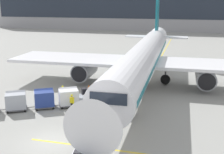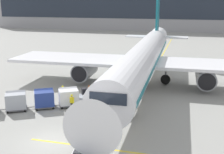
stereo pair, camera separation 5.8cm
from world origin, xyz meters
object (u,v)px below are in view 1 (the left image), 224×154
(ground_crew_wingwalker, at_px, (72,101))
(baggage_cart_second, at_px, (44,98))
(belt_loader, at_px, (96,93))
(baggage_cart_lead, at_px, (69,97))
(ground_crew_by_loader, at_px, (63,92))
(ground_crew_by_carts, at_px, (70,97))
(safety_cone_wingtip, at_px, (92,86))
(parked_airplane, at_px, (143,58))
(baggage_cart_third, at_px, (16,101))
(safety_cone_engine_keepout, at_px, (89,88))
(ground_crew_marshaller, at_px, (98,100))

(ground_crew_wingwalker, bearing_deg, baggage_cart_second, 177.03)
(belt_loader, relative_size, ground_crew_wingwalker, 2.83)
(baggage_cart_lead, distance_m, baggage_cart_second, 2.47)
(baggage_cart_lead, height_order, ground_crew_by_loader, baggage_cart_lead)
(ground_crew_by_loader, relative_size, ground_crew_by_carts, 1.00)
(baggage_cart_lead, relative_size, ground_crew_wingwalker, 1.58)
(belt_loader, height_order, safety_cone_wingtip, belt_loader)
(belt_loader, relative_size, baggage_cart_lead, 1.79)
(ground_crew_by_loader, height_order, safety_cone_wingtip, ground_crew_by_loader)
(baggage_cart_second, bearing_deg, ground_crew_by_loader, 67.93)
(baggage_cart_lead, bearing_deg, ground_crew_wingwalker, -54.84)
(parked_airplane, height_order, baggage_cart_third, parked_airplane)
(baggage_cart_second, xyz_separation_m, ground_crew_by_loader, (0.98, 2.41, -0.00))
(baggage_cart_third, height_order, safety_cone_wingtip, baggage_cart_third)
(baggage_cart_third, xyz_separation_m, safety_cone_engine_keepout, (4.77, 8.16, -0.63))
(ground_crew_by_carts, xyz_separation_m, ground_crew_wingwalker, (0.75, -1.24, 0.00))
(baggage_cart_lead, bearing_deg, ground_crew_marshaller, -3.07)
(ground_crew_wingwalker, distance_m, safety_cone_wingtip, 7.87)
(parked_airplane, relative_size, baggage_cart_second, 16.25)
(safety_cone_engine_keepout, bearing_deg, ground_crew_marshaller, -62.99)
(baggage_cart_lead, xyz_separation_m, ground_crew_marshaller, (3.19, -0.17, -0.00))
(ground_crew_by_loader, relative_size, safety_cone_engine_keepout, 2.32)
(baggage_cart_lead, height_order, safety_cone_wingtip, baggage_cart_lead)
(ground_crew_by_loader, xyz_separation_m, ground_crew_by_carts, (1.37, -1.33, 0.00))
(baggage_cart_third, xyz_separation_m, ground_crew_marshaller, (7.75, 2.32, -0.00))
(ground_crew_by_loader, bearing_deg, baggage_cart_third, -131.17)
(baggage_cart_lead, bearing_deg, baggage_cart_second, -153.54)
(safety_cone_engine_keepout, height_order, safety_cone_wingtip, safety_cone_engine_keepout)
(baggage_cart_third, relative_size, ground_crew_marshaller, 1.58)
(parked_airplane, bearing_deg, baggage_cart_lead, -121.79)
(parked_airplane, distance_m, safety_cone_wingtip, 7.40)
(ground_crew_wingwalker, bearing_deg, safety_cone_engine_keepout, 95.56)
(belt_loader, xyz_separation_m, ground_crew_by_carts, (-2.04, -2.35, 0.07))
(baggage_cart_lead, bearing_deg, ground_crew_by_loader, 133.20)
(safety_cone_engine_keepout, relative_size, safety_cone_wingtip, 1.13)
(ground_crew_wingwalker, xyz_separation_m, safety_cone_wingtip, (-0.55, 7.82, -0.68))
(baggage_cart_third, distance_m, ground_crew_by_carts, 5.31)
(ground_crew_marshaller, distance_m, ground_crew_wingwalker, 2.55)
(ground_crew_by_carts, relative_size, ground_crew_wingwalker, 1.00)
(ground_crew_by_carts, bearing_deg, safety_cone_engine_keepout, 89.26)
(baggage_cart_second, xyz_separation_m, safety_cone_engine_keepout, (2.42, 6.77, -0.63))
(baggage_cart_lead, distance_m, safety_cone_wingtip, 6.60)
(belt_loader, xyz_separation_m, baggage_cart_second, (-4.39, -3.42, 0.07))
(baggage_cart_lead, relative_size, ground_crew_by_carts, 1.58)
(baggage_cart_second, relative_size, baggage_cart_third, 1.00)
(belt_loader, distance_m, baggage_cart_lead, 3.19)
(baggage_cart_third, bearing_deg, ground_crew_by_loader, 48.83)
(baggage_cart_second, height_order, baggage_cart_third, same)
(parked_airplane, relative_size, ground_crew_wingwalker, 25.62)
(belt_loader, relative_size, baggage_cart_third, 1.79)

